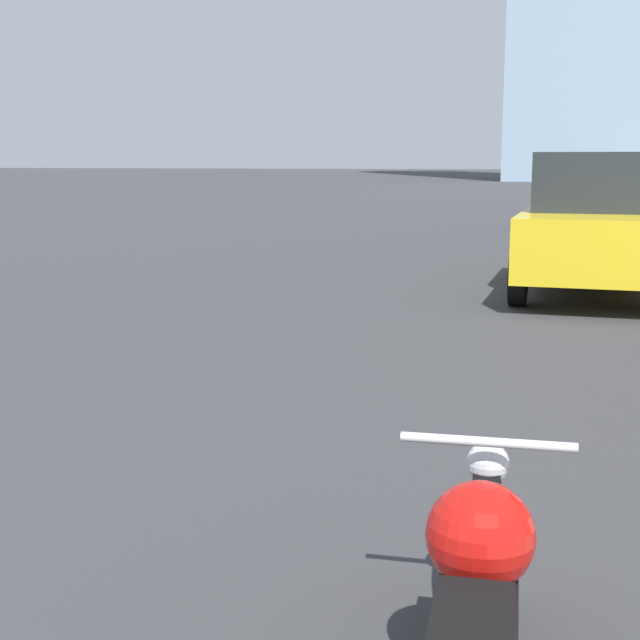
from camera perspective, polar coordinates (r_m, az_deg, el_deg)
motorcycle at (r=2.76m, az=9.86°, el=-19.47°), size 0.62×2.28×0.79m
parked_car_yellow at (r=12.44m, az=17.06°, el=5.90°), size 1.94×4.58×1.86m
parked_car_green at (r=25.05m, az=18.00°, el=7.65°), size 2.14×4.23×1.78m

